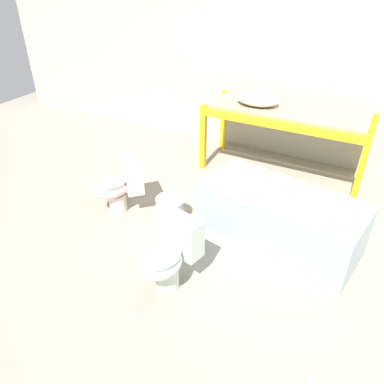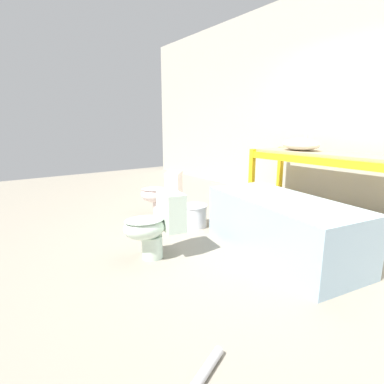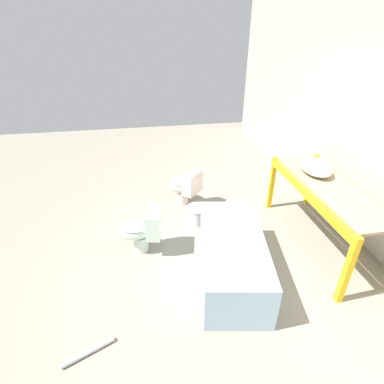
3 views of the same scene
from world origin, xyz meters
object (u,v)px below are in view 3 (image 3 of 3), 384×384
(sink_basin, at_px, (316,168))
(toilet_near, at_px, (143,229))
(bathtub_main, at_px, (232,254))
(bucket_white, at_px, (197,215))
(toilet_far, at_px, (184,186))

(sink_basin, xyz_separation_m, toilet_near, (0.13, -2.40, -0.64))
(bathtub_main, distance_m, bucket_white, 1.17)
(bathtub_main, bearing_deg, toilet_near, -112.11)
(bathtub_main, relative_size, bucket_white, 5.25)
(bathtub_main, height_order, toilet_near, toilet_near)
(sink_basin, distance_m, bucket_white, 1.82)
(toilet_near, distance_m, bucket_white, 0.98)
(toilet_near, xyz_separation_m, toilet_far, (-1.09, 0.72, 0.00))
(sink_basin, xyz_separation_m, bathtub_main, (0.78, -1.37, -0.65))
(toilet_far, xyz_separation_m, bucket_white, (0.60, 0.10, -0.19))
(sink_basin, relative_size, bucket_white, 1.70)
(toilet_near, distance_m, toilet_far, 1.31)
(sink_basin, relative_size, bathtub_main, 0.32)
(bathtub_main, distance_m, toilet_far, 1.76)
(toilet_near, bearing_deg, bathtub_main, 69.77)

